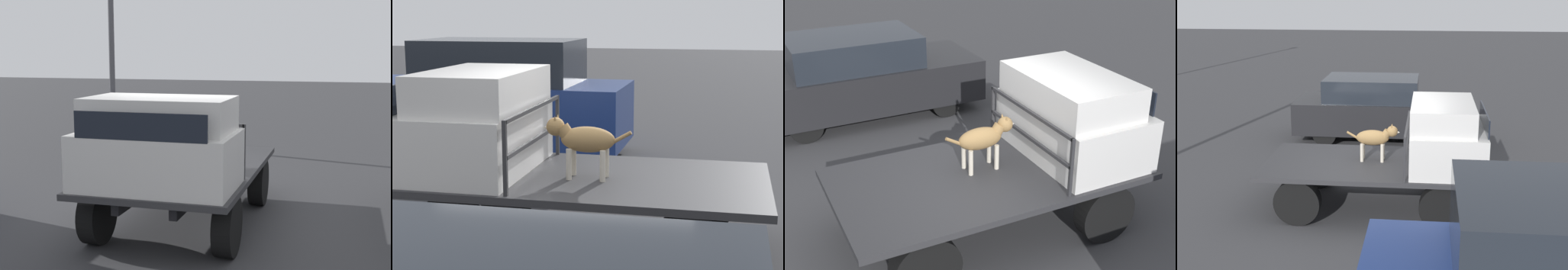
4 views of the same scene
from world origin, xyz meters
TOP-DOWN VIEW (x-y plane):
  - ground_plane at (0.00, 0.00)m, footprint 80.00×80.00m
  - flatbed_truck at (0.00, 0.00)m, footprint 3.94×2.10m
  - truck_cab at (1.26, 0.00)m, footprint 1.27×1.98m
  - truck_headboard at (0.58, 0.00)m, footprint 0.04×1.98m
  - dog at (0.02, 0.12)m, footprint 0.97×0.28m

SIDE VIEW (x-z plane):
  - ground_plane at x=0.00m, z-range 0.00..0.00m
  - flatbed_truck at x=0.00m, z-range 0.19..1.05m
  - dog at x=0.02m, z-range 0.94..1.63m
  - truck_headboard at x=0.58m, z-range 0.98..1.73m
  - truck_cab at x=1.26m, z-range 0.82..1.96m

